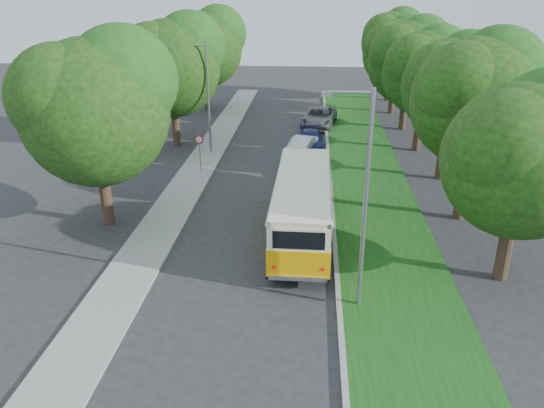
# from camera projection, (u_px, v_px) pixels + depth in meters

# --- Properties ---
(ground) EXTENTS (120.00, 120.00, 0.00)m
(ground) POSITION_uv_depth(u_px,v_px,m) (250.00, 269.00, 22.12)
(ground) COLOR #29292C
(ground) RESTS_ON ground
(curb) EXTENTS (0.20, 70.00, 0.15)m
(curb) POSITION_uv_depth(u_px,v_px,m) (333.00, 221.00, 26.44)
(curb) COLOR gray
(curb) RESTS_ON ground
(grass_verge) EXTENTS (4.50, 70.00, 0.13)m
(grass_verge) POSITION_uv_depth(u_px,v_px,m) (380.00, 222.00, 26.28)
(grass_verge) COLOR #134713
(grass_verge) RESTS_ON ground
(sidewalk) EXTENTS (2.20, 70.00, 0.12)m
(sidewalk) POSITION_uv_depth(u_px,v_px,m) (168.00, 216.00, 27.04)
(sidewalk) COLOR gray
(sidewalk) RESTS_ON ground
(treeline) EXTENTS (24.27, 41.91, 9.46)m
(treeline) POSITION_uv_depth(u_px,v_px,m) (324.00, 65.00, 36.21)
(treeline) COLOR #332319
(treeline) RESTS_ON ground
(lamppost_near) EXTENTS (1.71, 0.16, 8.00)m
(lamppost_near) POSITION_uv_depth(u_px,v_px,m) (363.00, 196.00, 17.85)
(lamppost_near) COLOR gray
(lamppost_near) RESTS_ON ground
(lamppost_far) EXTENTS (1.71, 0.16, 7.50)m
(lamppost_far) POSITION_uv_depth(u_px,v_px,m) (207.00, 95.00, 35.62)
(lamppost_far) COLOR gray
(lamppost_far) RESTS_ON ground
(warning_sign) EXTENTS (0.56, 0.10, 2.50)m
(warning_sign) POSITION_uv_depth(u_px,v_px,m) (199.00, 146.00, 32.82)
(warning_sign) COLOR gray
(warning_sign) RESTS_ON ground
(vintage_bus) EXTENTS (2.65, 9.91, 2.94)m
(vintage_bus) POSITION_uv_depth(u_px,v_px,m) (303.00, 208.00, 24.37)
(vintage_bus) COLOR #FFB208
(vintage_bus) RESTS_ON ground
(car_silver) EXTENTS (2.65, 4.37, 1.39)m
(car_silver) POSITION_uv_depth(u_px,v_px,m) (299.00, 161.00, 33.35)
(car_silver) COLOR #A2A1A5
(car_silver) RESTS_ON ground
(car_white) EXTENTS (2.63, 4.24, 1.32)m
(car_white) POSITION_uv_depth(u_px,v_px,m) (301.00, 147.00, 36.31)
(car_white) COLOR silver
(car_white) RESTS_ON ground
(car_blue) EXTENTS (1.91, 4.55, 1.31)m
(car_blue) POSITION_uv_depth(u_px,v_px,m) (310.00, 141.00, 37.89)
(car_blue) COLOR navy
(car_blue) RESTS_ON ground
(car_grey) EXTENTS (3.30, 5.80, 1.53)m
(car_grey) POSITION_uv_depth(u_px,v_px,m) (319.00, 117.00, 44.21)
(car_grey) COLOR slate
(car_grey) RESTS_ON ground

